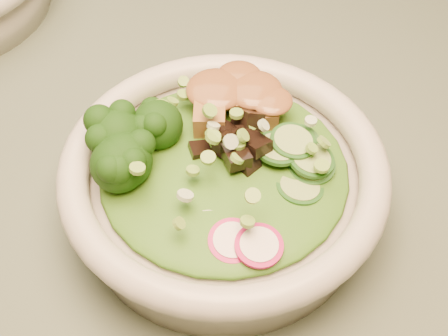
# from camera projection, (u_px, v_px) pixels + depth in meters

# --- Properties ---
(dining_table) EXTENTS (1.20, 0.80, 0.75)m
(dining_table) POSITION_uv_depth(u_px,v_px,m) (98.00, 312.00, 0.57)
(dining_table) COLOR black
(dining_table) RESTS_ON ground
(salad_bowl) EXTENTS (0.24, 0.24, 0.07)m
(salad_bowl) POSITION_uv_depth(u_px,v_px,m) (224.00, 184.00, 0.47)
(salad_bowl) COLOR beige
(salad_bowl) RESTS_ON dining_table
(lettuce_bed) EXTENTS (0.18, 0.18, 0.02)m
(lettuce_bed) POSITION_uv_depth(u_px,v_px,m) (224.00, 167.00, 0.46)
(lettuce_bed) COLOR #215712
(lettuce_bed) RESTS_ON salad_bowl
(broccoli_florets) EXTENTS (0.08, 0.08, 0.04)m
(broccoli_florets) POSITION_uv_depth(u_px,v_px,m) (146.00, 152.00, 0.45)
(broccoli_florets) COLOR black
(broccoli_florets) RESTS_ON salad_bowl
(radish_slices) EXTENTS (0.10, 0.05, 0.02)m
(radish_slices) POSITION_uv_depth(u_px,v_px,m) (220.00, 233.00, 0.42)
(radish_slices) COLOR #AF0D50
(radish_slices) RESTS_ON salad_bowl
(cucumber_slices) EXTENTS (0.07, 0.07, 0.03)m
(cucumber_slices) POSITION_uv_depth(u_px,v_px,m) (306.00, 165.00, 0.44)
(cucumber_slices) COLOR #91B061
(cucumber_slices) RESTS_ON salad_bowl
(mushroom_heap) EXTENTS (0.07, 0.07, 0.04)m
(mushroom_heap) POSITION_uv_depth(u_px,v_px,m) (225.00, 145.00, 0.45)
(mushroom_heap) COLOR black
(mushroom_heap) RESTS_ON salad_bowl
(tofu_cubes) EXTENTS (0.09, 0.07, 0.03)m
(tofu_cubes) POSITION_uv_depth(u_px,v_px,m) (232.00, 103.00, 0.49)
(tofu_cubes) COLOR olive
(tofu_cubes) RESTS_ON salad_bowl
(peanut_sauce) EXTENTS (0.06, 0.05, 0.01)m
(peanut_sauce) POSITION_uv_depth(u_px,v_px,m) (232.00, 92.00, 0.48)
(peanut_sauce) COLOR brown
(peanut_sauce) RESTS_ON tofu_cubes
(scallion_garnish) EXTENTS (0.17, 0.17, 0.02)m
(scallion_garnish) POSITION_uv_depth(u_px,v_px,m) (224.00, 148.00, 0.44)
(scallion_garnish) COLOR #72A43A
(scallion_garnish) RESTS_ON salad_bowl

